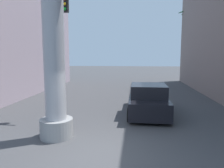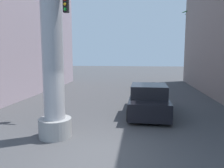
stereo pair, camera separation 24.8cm
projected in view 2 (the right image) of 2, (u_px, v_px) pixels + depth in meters
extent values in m
plane|color=#424244|center=(122.00, 96.00, 16.45)|extent=(91.25, 91.25, 0.00)
cylinder|color=#9E9EA3|center=(51.00, 1.00, 7.52)|extent=(0.75, 0.75, 9.77)
cylinder|color=gray|center=(55.00, 128.00, 8.11)|extent=(1.20, 1.20, 0.70)
cube|color=black|center=(66.00, 5.00, 10.17)|extent=(0.24, 0.24, 0.70)
sphere|color=yellow|center=(65.00, 4.00, 10.05)|extent=(0.14, 0.14, 0.14)
sphere|color=green|center=(65.00, 9.00, 10.07)|extent=(0.14, 0.14, 0.14)
cylinder|color=black|center=(133.00, 100.00, 13.18)|extent=(0.23, 0.64, 0.64)
cylinder|color=black|center=(163.00, 101.00, 12.93)|extent=(0.23, 0.64, 0.64)
cylinder|color=black|center=(129.00, 115.00, 9.95)|extent=(0.23, 0.64, 0.64)
cylinder|color=black|center=(170.00, 116.00, 9.71)|extent=(0.23, 0.64, 0.64)
cube|color=black|center=(148.00, 103.00, 11.41)|extent=(1.94, 4.71, 0.80)
cube|color=black|center=(149.00, 91.00, 10.97)|extent=(1.76, 1.99, 0.60)
cylinder|color=brown|center=(194.00, 46.00, 24.55)|extent=(0.56, 0.31, 8.14)
ellipsoid|color=#305F2D|center=(203.00, 10.00, 24.09)|extent=(1.49, 0.39, 0.67)
ellipsoid|color=#1F6B2D|center=(198.00, 12.00, 24.81)|extent=(0.97, 1.49, 0.66)
ellipsoid|color=#276D2D|center=(190.00, 11.00, 24.83)|extent=(1.20, 1.41, 0.60)
ellipsoid|color=#22642D|center=(189.00, 10.00, 24.33)|extent=(1.53, 0.48, 0.58)
ellipsoid|color=#326E2D|center=(194.00, 10.00, 23.56)|extent=(0.96, 1.39, 0.90)
ellipsoid|color=#1F662D|center=(201.00, 10.00, 23.48)|extent=(1.02, 1.39, 0.85)
cylinder|color=black|center=(60.00, 83.00, 20.91)|extent=(0.14, 0.14, 0.82)
cylinder|color=black|center=(62.00, 83.00, 20.83)|extent=(0.14, 0.14, 0.82)
cylinder|color=#2659A5|center=(61.00, 75.00, 20.78)|extent=(0.43, 0.43, 0.62)
sphere|color=tan|center=(61.00, 71.00, 20.72)|extent=(0.22, 0.22, 0.22)
cylinder|color=gray|center=(224.00, 96.00, 13.96)|extent=(0.14, 0.14, 0.84)
cylinder|color=gray|center=(220.00, 96.00, 14.10)|extent=(0.14, 0.14, 0.84)
cylinder|color=#B22626|center=(223.00, 85.00, 13.94)|extent=(0.48, 0.48, 0.56)
sphere|color=tan|center=(223.00, 79.00, 13.89)|extent=(0.22, 0.22, 0.22)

